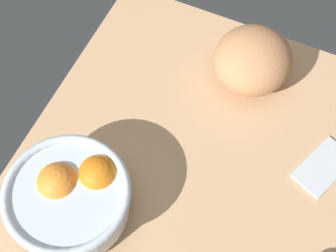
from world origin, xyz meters
TOP-DOWN VIEW (x-y plane):
  - ground_plane at (0.00, 0.00)cm, footprint 74.78×65.03cm
  - fruit_bowl at (-15.62, 16.41)cm, footprint 21.87×21.87cm
  - bread_loaf at (24.63, -2.37)cm, footprint 18.48×17.89cm
  - napkin_folded at (10.66, -22.34)cm, footprint 13.41×10.60cm

SIDE VIEW (x-z plane):
  - ground_plane at x=0.00cm, z-range -3.00..0.00cm
  - napkin_folded at x=10.66cm, z-range 0.00..0.95cm
  - bread_loaf at x=24.63cm, z-range 0.00..11.15cm
  - fruit_bowl at x=-15.62cm, z-range 0.48..11.22cm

